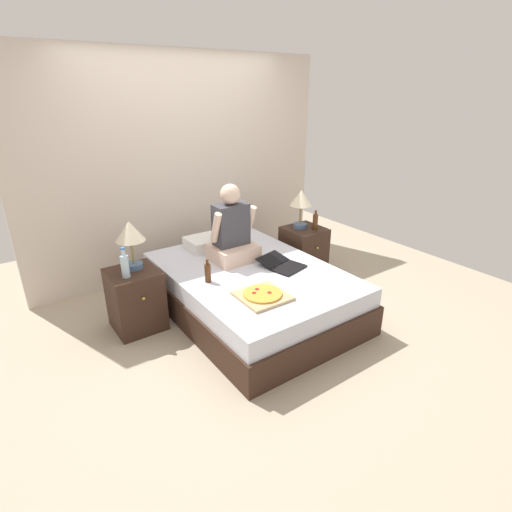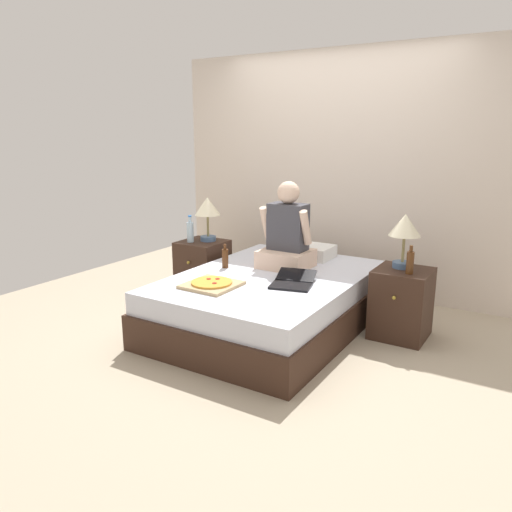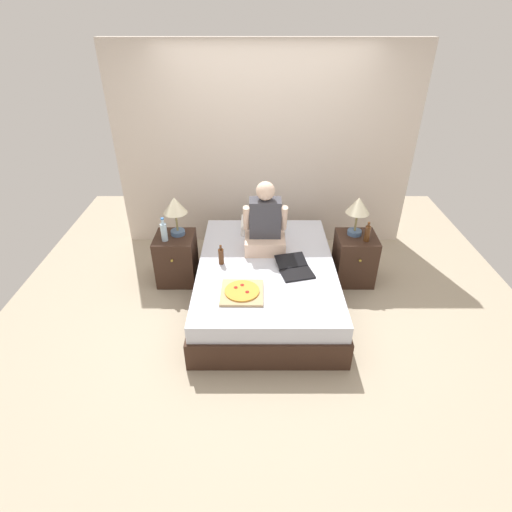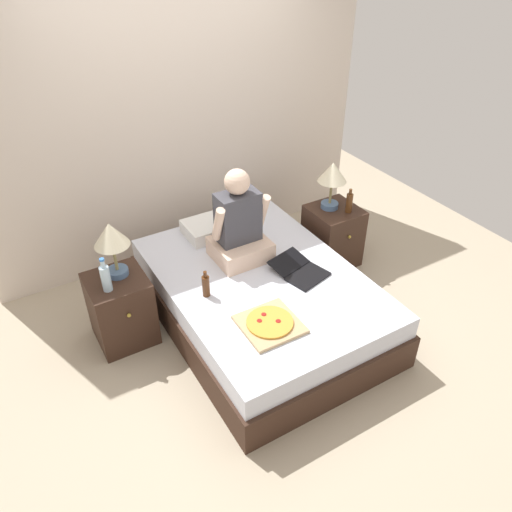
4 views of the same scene
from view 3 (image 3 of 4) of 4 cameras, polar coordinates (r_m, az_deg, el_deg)
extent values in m
plane|color=tan|center=(4.49, 1.53, -6.14)|extent=(5.71, 5.71, 0.00)
cube|color=beige|center=(5.16, 1.41, 14.85)|extent=(3.71, 0.12, 2.50)
cube|color=#382319|center=(4.40, 1.56, -4.64)|extent=(1.47, 2.07, 0.29)
cube|color=silver|center=(4.26, 1.61, -2.09)|extent=(1.43, 2.01, 0.18)
cube|color=#382319|center=(4.73, -11.15, -0.30)|extent=(0.44, 0.44, 0.58)
sphere|color=gold|center=(4.47, -11.81, -0.65)|extent=(0.03, 0.03, 0.03)
cylinder|color=#4C6B93|center=(4.61, -10.97, 3.35)|extent=(0.16, 0.16, 0.05)
cylinder|color=olive|center=(4.54, -11.14, 4.84)|extent=(0.02, 0.02, 0.22)
cone|color=beige|center=(4.46, -11.40, 7.13)|extent=(0.26, 0.26, 0.18)
cylinder|color=silver|center=(4.47, -12.87, 3.33)|extent=(0.07, 0.07, 0.20)
cylinder|color=silver|center=(4.42, -13.07, 4.81)|extent=(0.03, 0.03, 0.06)
cylinder|color=blue|center=(4.40, -13.13, 5.23)|extent=(0.04, 0.04, 0.02)
cube|color=#382319|center=(4.78, 14.00, -0.33)|extent=(0.44, 0.44, 0.58)
sphere|color=gold|center=(4.52, 14.79, -0.68)|extent=(0.03, 0.03, 0.03)
cylinder|color=#4C6B93|center=(4.66, 14.02, 3.28)|extent=(0.16, 0.16, 0.05)
cylinder|color=olive|center=(4.59, 14.23, 4.76)|extent=(0.02, 0.02, 0.22)
cone|color=beige|center=(4.51, 14.57, 7.01)|extent=(0.26, 0.26, 0.18)
cylinder|color=#512D14|center=(4.52, 15.74, 3.06)|extent=(0.06, 0.06, 0.18)
cylinder|color=#512D14|center=(4.47, 15.95, 4.35)|extent=(0.03, 0.03, 0.05)
cube|color=white|center=(4.84, 1.11, 4.43)|extent=(0.52, 0.34, 0.12)
cube|color=beige|center=(4.43, 1.40, 1.94)|extent=(0.44, 0.40, 0.16)
cube|color=#3F3F47|center=(4.32, 1.44, 5.47)|extent=(0.34, 0.20, 0.42)
sphere|color=beige|center=(4.19, 1.50, 9.27)|extent=(0.20, 0.20, 0.20)
cylinder|color=beige|center=(4.26, -1.24, 5.43)|extent=(0.07, 0.18, 0.32)
cylinder|color=beige|center=(4.27, 4.15, 5.41)|extent=(0.07, 0.18, 0.32)
cube|color=black|center=(4.05, 6.03, -2.58)|extent=(0.36, 0.29, 0.02)
cube|color=black|center=(4.20, 5.13, -0.64)|extent=(0.35, 0.27, 0.06)
cube|color=tan|center=(3.78, -1.89, -5.24)|extent=(0.41, 0.41, 0.03)
cylinder|color=gold|center=(3.77, -1.89, -5.00)|extent=(0.33, 0.33, 0.02)
cylinder|color=maroon|center=(3.79, -2.78, -4.51)|extent=(0.04, 0.04, 0.00)
cylinder|color=maroon|center=(3.73, -1.14, -5.15)|extent=(0.04, 0.04, 0.00)
cylinder|color=maroon|center=(3.82, -1.86, -4.15)|extent=(0.04, 0.04, 0.00)
cylinder|color=#4C2811|center=(4.18, -4.88, -0.10)|extent=(0.06, 0.06, 0.17)
cylinder|color=#4C2811|center=(4.12, -4.95, 1.19)|extent=(0.03, 0.03, 0.05)
camera|label=1|loc=(2.09, -65.15, -6.55)|focal=28.00mm
camera|label=2|loc=(2.43, 76.48, -23.36)|focal=35.00mm
camera|label=4|loc=(1.74, -65.96, 18.01)|focal=35.00mm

